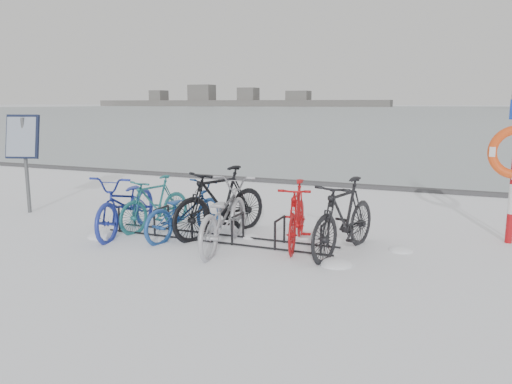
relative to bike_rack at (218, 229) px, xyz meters
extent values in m
plane|color=white|center=(0.00, 0.00, -0.18)|extent=(900.00, 900.00, 0.00)
cube|color=#A9B7BF|center=(0.00, 155.00, -0.17)|extent=(400.00, 298.00, 0.02)
cube|color=#3F3F42|center=(0.00, 5.90, -0.13)|extent=(400.00, 0.25, 0.10)
cylinder|color=black|center=(-1.80, -0.22, 0.04)|extent=(0.04, 0.04, 0.44)
cylinder|color=black|center=(-1.80, 0.22, 0.04)|extent=(0.04, 0.04, 0.44)
cylinder|color=black|center=(-1.80, 0.00, 0.26)|extent=(0.04, 0.44, 0.04)
cylinder|color=black|center=(-1.08, -0.22, 0.04)|extent=(0.04, 0.04, 0.44)
cylinder|color=black|center=(-1.08, 0.22, 0.04)|extent=(0.04, 0.04, 0.44)
cylinder|color=black|center=(-1.08, 0.00, 0.26)|extent=(0.04, 0.44, 0.04)
cylinder|color=black|center=(-0.36, -0.22, 0.04)|extent=(0.04, 0.04, 0.44)
cylinder|color=black|center=(-0.36, 0.22, 0.04)|extent=(0.04, 0.04, 0.44)
cylinder|color=black|center=(-0.36, 0.00, 0.26)|extent=(0.04, 0.44, 0.04)
cylinder|color=black|center=(0.36, -0.22, 0.04)|extent=(0.04, 0.04, 0.44)
cylinder|color=black|center=(0.36, 0.22, 0.04)|extent=(0.04, 0.04, 0.44)
cylinder|color=black|center=(0.36, 0.00, 0.26)|extent=(0.04, 0.44, 0.04)
cylinder|color=black|center=(1.08, -0.22, 0.04)|extent=(0.04, 0.04, 0.44)
cylinder|color=black|center=(1.08, 0.22, 0.04)|extent=(0.04, 0.04, 0.44)
cylinder|color=black|center=(1.08, 0.00, 0.26)|extent=(0.04, 0.44, 0.04)
cylinder|color=black|center=(1.80, -0.22, 0.04)|extent=(0.04, 0.04, 0.44)
cylinder|color=black|center=(1.80, 0.22, 0.04)|extent=(0.04, 0.04, 0.44)
cylinder|color=black|center=(1.80, 0.00, 0.26)|extent=(0.04, 0.44, 0.04)
cylinder|color=black|center=(0.00, -0.22, -0.16)|extent=(4.00, 0.03, 0.03)
cylinder|color=black|center=(0.00, 0.22, -0.16)|extent=(4.00, 0.03, 0.03)
cylinder|color=#595B5E|center=(-4.50, 0.38, 0.78)|extent=(0.08, 0.08, 1.93)
cube|color=black|center=(-4.50, 0.35, 1.37)|extent=(0.71, 0.43, 0.87)
cube|color=#8C99AD|center=(-4.50, 0.31, 1.37)|extent=(0.62, 0.34, 0.78)
cylinder|color=#B20E14|center=(4.42, 1.58, 0.06)|extent=(0.11, 0.11, 0.48)
cylinder|color=silver|center=(4.42, 1.58, 0.54)|extent=(0.11, 0.11, 0.48)
cube|color=#505050|center=(-120.00, 260.00, 1.57)|extent=(180.00, 12.00, 3.50)
cube|color=#505050|center=(-150.00, 260.00, 5.32)|extent=(24.00, 10.00, 8.00)
cube|color=#505050|center=(-90.00, 260.00, 4.82)|extent=(20.00, 10.00, 6.00)
imported|color=#202F96|center=(-1.66, -0.16, 0.36)|extent=(1.04, 2.14, 1.08)
imported|color=#216A6F|center=(-1.37, 0.25, 0.31)|extent=(0.84, 1.68, 0.97)
imported|color=#1F488F|center=(-0.61, -0.02, 0.29)|extent=(1.04, 1.89, 0.94)
imported|color=black|center=(-0.09, 0.29, 0.42)|extent=(1.32, 2.06, 1.20)
imported|color=#A6A7AF|center=(0.27, -0.34, 0.36)|extent=(0.95, 2.13, 1.08)
imported|color=#B71013|center=(1.30, 0.18, 0.34)|extent=(0.80, 1.80, 1.05)
imported|color=black|center=(2.08, 0.04, 0.40)|extent=(1.01, 2.00, 1.16)
ellipsoid|color=white|center=(-0.51, 0.48, -0.18)|extent=(0.48, 0.48, 0.17)
ellipsoid|color=white|center=(1.31, 0.72, -0.18)|extent=(0.47, 0.47, 0.16)
ellipsoid|color=white|center=(0.44, 0.35, -0.18)|extent=(0.34, 0.34, 0.12)
ellipsoid|color=white|center=(2.87, 0.48, -0.18)|extent=(0.38, 0.38, 0.13)
ellipsoid|color=white|center=(2.11, -0.55, -0.18)|extent=(0.46, 0.46, 0.16)
ellipsoid|color=white|center=(-1.87, -0.58, -0.18)|extent=(0.51, 0.51, 0.18)
camera|label=1|loc=(3.59, -7.14, 2.05)|focal=35.00mm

